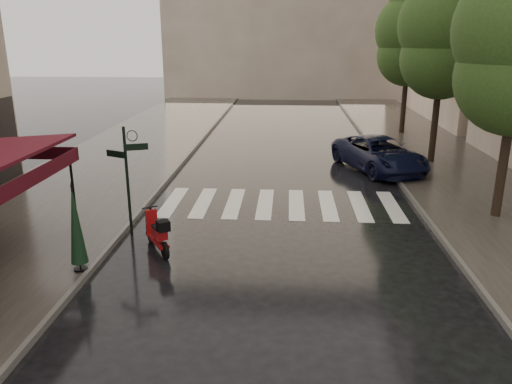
# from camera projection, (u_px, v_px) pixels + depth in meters

# --- Properties ---
(ground) EXTENTS (120.00, 120.00, 0.00)m
(ground) POSITION_uv_depth(u_px,v_px,m) (144.00, 287.00, 11.22)
(ground) COLOR black
(ground) RESTS_ON ground
(sidewalk_near) EXTENTS (6.00, 60.00, 0.12)m
(sidewalk_near) POSITION_uv_depth(u_px,v_px,m) (120.00, 158.00, 22.90)
(sidewalk_near) COLOR #38332D
(sidewalk_near) RESTS_ON ground
(sidewalk_far) EXTENTS (5.50, 60.00, 0.12)m
(sidewalk_far) POSITION_uv_depth(u_px,v_px,m) (448.00, 163.00, 22.00)
(sidewalk_far) COLOR #38332D
(sidewalk_far) RESTS_ON ground
(curb_near) EXTENTS (0.12, 60.00, 0.16)m
(curb_near) POSITION_uv_depth(u_px,v_px,m) (186.00, 158.00, 22.71)
(curb_near) COLOR #595651
(curb_near) RESTS_ON ground
(curb_far) EXTENTS (0.12, 60.00, 0.16)m
(curb_far) POSITION_uv_depth(u_px,v_px,m) (384.00, 161.00, 22.17)
(curb_far) COLOR #595651
(curb_far) RESTS_ON ground
(crosswalk) EXTENTS (7.85, 3.20, 0.01)m
(crosswalk) POSITION_uv_depth(u_px,v_px,m) (281.00, 204.00, 16.75)
(crosswalk) COLOR silver
(crosswalk) RESTS_ON ground
(signpost) EXTENTS (1.17, 0.29, 3.10)m
(signpost) POSITION_uv_depth(u_px,v_px,m) (127.00, 173.00, 13.60)
(signpost) COLOR black
(signpost) RESTS_ON ground
(tree_mid) EXTENTS (3.80, 3.80, 8.34)m
(tree_mid) POSITION_uv_depth(u_px,v_px,m) (445.00, 31.00, 20.40)
(tree_mid) COLOR black
(tree_mid) RESTS_ON sidewalk_far
(tree_far) EXTENTS (3.80, 3.80, 8.16)m
(tree_far) POSITION_uv_depth(u_px,v_px,m) (410.00, 35.00, 27.10)
(tree_far) COLOR black
(tree_far) RESTS_ON sidewalk_far
(scooter) EXTENTS (0.97, 1.41, 1.06)m
(scooter) POSITION_uv_depth(u_px,v_px,m) (158.00, 234.00, 12.92)
(scooter) COLOR black
(scooter) RESTS_ON ground
(parked_car) EXTENTS (3.93, 5.49, 1.39)m
(parked_car) POSITION_uv_depth(u_px,v_px,m) (379.00, 154.00, 20.82)
(parked_car) COLOR black
(parked_car) RESTS_ON ground
(parasol_back) EXTENTS (0.39, 0.39, 2.10)m
(parasol_back) POSITION_uv_depth(u_px,v_px,m) (76.00, 225.00, 11.42)
(parasol_back) COLOR black
(parasol_back) RESTS_ON sidewalk_near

